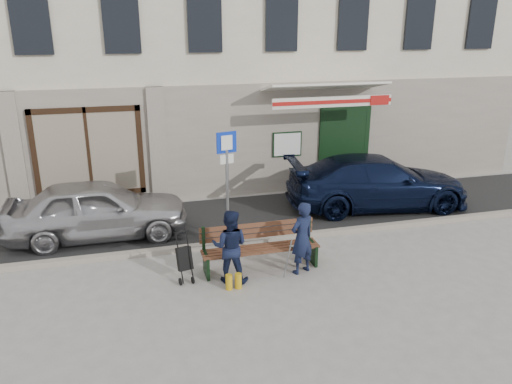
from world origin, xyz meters
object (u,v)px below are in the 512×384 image
object	(u,v)px
parking_sign	(227,169)
man	(302,238)
bench	(258,248)
car_navy	(377,182)
stroller	(185,260)
woman	(230,246)
car_silver	(98,209)

from	to	relation	value
parking_sign	man	world-z (taller)	parking_sign
bench	man	world-z (taller)	man
car_navy	stroller	bearing A→B (deg)	123.42
bench	woman	world-z (taller)	woman
car_silver	parking_sign	world-z (taller)	parking_sign
parking_sign	stroller	bearing A→B (deg)	-138.73
car_silver	stroller	world-z (taller)	car_silver
woman	car_silver	bearing A→B (deg)	-27.78
man	stroller	size ratio (longest dim) A/B	1.53
car_silver	parking_sign	size ratio (longest dim) A/B	1.61
parking_sign	man	bearing A→B (deg)	-74.47
car_silver	woman	xyz separation A→B (m)	(2.52, -2.86, 0.03)
car_silver	woman	distance (m)	3.81
car_silver	man	distance (m)	4.91
stroller	car_navy	bearing A→B (deg)	13.47
car_silver	man	size ratio (longest dim) A/B	2.73
bench	woman	size ratio (longest dim) A/B	1.65
car_silver	car_navy	bearing A→B (deg)	-88.09
car_silver	man	bearing A→B (deg)	-125.64
woman	stroller	xyz separation A→B (m)	(-0.85, 0.25, -0.30)
parking_sign	stroller	size ratio (longest dim) A/B	2.60
car_navy	man	distance (m)	4.50
bench	car_navy	bearing A→B (deg)	33.72
car_silver	stroller	distance (m)	3.11
stroller	parking_sign	bearing A→B (deg)	41.20
car_navy	stroller	xyz separation A→B (m)	(-5.58, -2.80, -0.28)
car_silver	car_navy	size ratio (longest dim) A/B	0.83
car_navy	car_silver	bearing A→B (deg)	98.29
woman	parking_sign	bearing A→B (deg)	-79.85
man	woman	world-z (taller)	man
car_navy	bench	bearing A→B (deg)	130.47
parking_sign	bench	distance (m)	2.05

